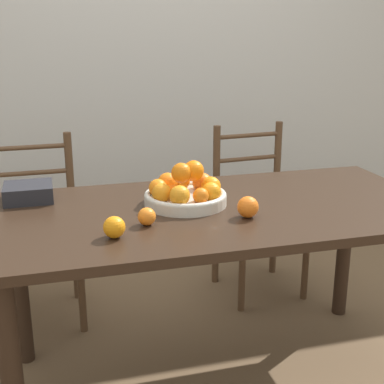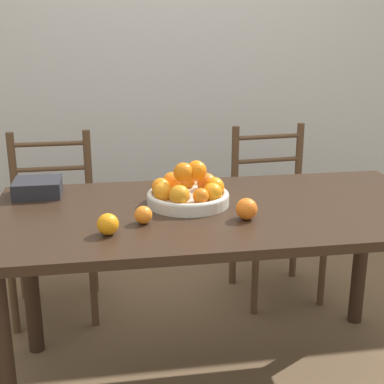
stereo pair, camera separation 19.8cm
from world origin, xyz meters
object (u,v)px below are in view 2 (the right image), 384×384
at_px(orange_loose_1, 143,215).
at_px(chair_right, 275,214).
at_px(orange_loose_0, 247,209).
at_px(chair_left, 53,227).
at_px(fruit_bowl, 188,192).
at_px(orange_loose_2, 108,224).
at_px(book_stack, 38,188).

bearing_deg(orange_loose_1, chair_right, 48.00).
relative_size(orange_loose_0, chair_left, 0.08).
distance_m(orange_loose_0, chair_left, 1.22).
bearing_deg(chair_right, chair_left, 175.26).
relative_size(orange_loose_0, chair_right, 0.08).
distance_m(fruit_bowl, chair_right, 0.96).
distance_m(orange_loose_0, chair_right, 1.03).
relative_size(orange_loose_2, chair_left, 0.08).
distance_m(orange_loose_2, book_stack, 0.57).
xyz_separation_m(orange_loose_1, orange_loose_2, (-0.12, -0.09, 0.00)).
height_order(fruit_bowl, orange_loose_1, fruit_bowl).
xyz_separation_m(orange_loose_0, orange_loose_1, (-0.37, 0.02, -0.01)).
bearing_deg(chair_right, fruit_bowl, -135.76).
relative_size(chair_right, book_stack, 4.88).
bearing_deg(book_stack, fruit_bowl, -19.89).
height_order(fruit_bowl, book_stack, fruit_bowl).
height_order(orange_loose_0, chair_left, chair_left).
bearing_deg(chair_right, book_stack, -163.47).
distance_m(orange_loose_1, orange_loose_2, 0.15).
relative_size(fruit_bowl, orange_loose_1, 5.04).
height_order(orange_loose_0, book_stack, orange_loose_0).
bearing_deg(book_stack, chair_left, 90.05).
distance_m(fruit_bowl, book_stack, 0.63).
bearing_deg(orange_loose_2, book_stack, 119.50).
bearing_deg(fruit_bowl, book_stack, 160.11).
bearing_deg(fruit_bowl, orange_loose_0, -49.11).
distance_m(fruit_bowl, orange_loose_2, 0.42).
bearing_deg(orange_loose_2, orange_loose_1, 35.14).
bearing_deg(orange_loose_0, chair_right, 65.16).
bearing_deg(fruit_bowl, chair_right, 48.97).
xyz_separation_m(chair_right, book_stack, (-1.18, -0.46, 0.34)).
height_order(chair_right, book_stack, chair_right).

